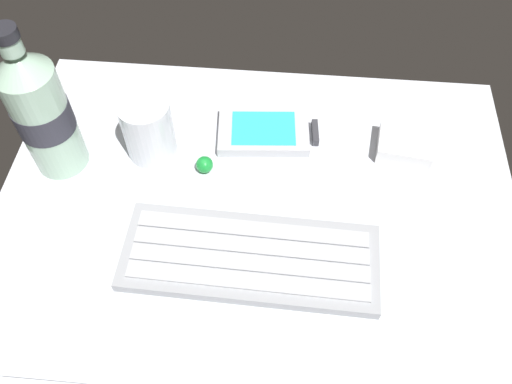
{
  "coord_description": "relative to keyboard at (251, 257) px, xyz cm",
  "views": [
    {
      "loc": [
        3.18,
        -36.17,
        54.58
      ],
      "look_at": [
        0.0,
        0.0,
        3.0
      ],
      "focal_mm": 37.58,
      "sensor_mm": 36.0,
      "label": 1
    }
  ],
  "objects": [
    {
      "name": "charger_block",
      "position": [
        18.48,
        17.87,
        0.39
      ],
      "size": [
        7.67,
        6.47,
        2.4
      ],
      "primitive_type": "cube",
      "rotation": [
        0.0,
        0.0,
        -0.13
      ],
      "color": "white",
      "rests_on": "ground_plane"
    },
    {
      "name": "water_bottle",
      "position": [
        -25.65,
        12.53,
        8.2
      ],
      "size": [
        6.73,
        6.73,
        20.8
      ],
      "color": "#9EC1A8",
      "rests_on": "ground_plane"
    },
    {
      "name": "trackball_mouse",
      "position": [
        -7.07,
        12.53,
        0.29
      ],
      "size": [
        2.2,
        2.2,
        2.2
      ],
      "primitive_type": "sphere",
      "color": "#198C33",
      "rests_on": "ground_plane"
    },
    {
      "name": "ground_plane",
      "position": [
        -0.07,
        7.3,
        -1.79
      ],
      "size": [
        64.0,
        48.0,
        2.8
      ],
      "color": "silver"
    },
    {
      "name": "handheld_device",
      "position": [
        0.59,
        19.05,
        -0.08
      ],
      "size": [
        13.22,
        8.55,
        1.5
      ],
      "color": "#B7BABF",
      "rests_on": "ground_plane"
    },
    {
      "name": "keyboard",
      "position": [
        0.0,
        0.0,
        0.0
      ],
      "size": [
        29.27,
        11.73,
        1.7
      ],
      "color": "#93969B",
      "rests_on": "ground_plane"
    },
    {
      "name": "juice_cup",
      "position": [
        -14.33,
        15.12,
        3.1
      ],
      "size": [
        6.4,
        6.4,
        8.5
      ],
      "color": "silver",
      "rests_on": "ground_plane"
    }
  ]
}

